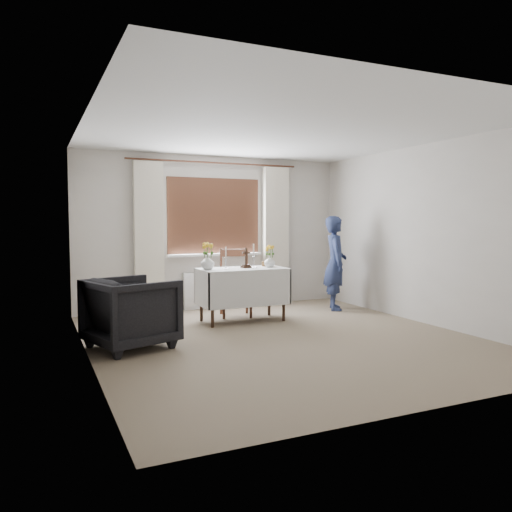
{
  "coord_description": "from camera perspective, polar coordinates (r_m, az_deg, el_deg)",
  "views": [
    {
      "loc": [
        -2.77,
        -5.32,
        1.43
      ],
      "look_at": [
        0.1,
        1.01,
        0.95
      ],
      "focal_mm": 35.0,
      "sensor_mm": 36.0,
      "label": 1
    }
  ],
  "objects": [
    {
      "name": "armchair",
      "position": [
        5.84,
        -14.06,
        -6.29
      ],
      "size": [
        1.11,
        1.09,
        0.8
      ],
      "primitive_type": "imported",
      "rotation": [
        0.0,
        0.0,
        1.89
      ],
      "color": "black",
      "rests_on": "ground"
    },
    {
      "name": "ground",
      "position": [
        6.17,
        3.09,
        -9.43
      ],
      "size": [
        5.0,
        5.0,
        0.0
      ],
      "primitive_type": "plane",
      "color": "#7D7156",
      "rests_on": "ground"
    },
    {
      "name": "candlestick_right",
      "position": [
        7.15,
        -0.27,
        0.02
      ],
      "size": [
        0.12,
        0.12,
        0.35
      ],
      "primitive_type": null,
      "rotation": [
        0.0,
        0.0,
        -0.28
      ],
      "color": "silver",
      "rests_on": "altar_table"
    },
    {
      "name": "flower_vase_right",
      "position": [
        7.27,
        1.57,
        -0.63
      ],
      "size": [
        0.16,
        0.16,
        0.17
      ],
      "primitive_type": "imported",
      "rotation": [
        0.0,
        0.0,
        -0.01
      ],
      "color": "silver",
      "rests_on": "altar_table"
    },
    {
      "name": "person",
      "position": [
        8.15,
        9.05,
        -0.8
      ],
      "size": [
        0.56,
        0.65,
        1.52
      ],
      "primitive_type": "imported",
      "rotation": [
        0.0,
        0.0,
        1.15
      ],
      "color": "navy",
      "rests_on": "ground"
    },
    {
      "name": "wicker_basket",
      "position": [
        7.45,
        1.34,
        -0.9
      ],
      "size": [
        0.2,
        0.2,
        0.07
      ],
      "primitive_type": "cylinder",
      "rotation": [
        0.0,
        0.0,
        0.1
      ],
      "color": "brown",
      "rests_on": "altar_table"
    },
    {
      "name": "wooden_cross",
      "position": [
        7.16,
        -1.15,
        -0.21
      ],
      "size": [
        0.15,
        0.12,
        0.29
      ],
      "primitive_type": null,
      "rotation": [
        0.0,
        0.0,
        0.16
      ],
      "color": "black",
      "rests_on": "altar_table"
    },
    {
      "name": "flower_vase_left",
      "position": [
        6.95,
        -5.55,
        -0.73
      ],
      "size": [
        0.2,
        0.2,
        0.2
      ],
      "primitive_type": "imported",
      "rotation": [
        0.0,
        0.0,
        -0.06
      ],
      "color": "silver",
      "rests_on": "altar_table"
    },
    {
      "name": "candlestick_left",
      "position": [
        7.01,
        -3.47,
        -0.21
      ],
      "size": [
        0.11,
        0.11,
        0.31
      ],
      "primitive_type": null,
      "rotation": [
        0.0,
        0.0,
        -0.28
      ],
      "color": "silver",
      "rests_on": "altar_table"
    },
    {
      "name": "radiator",
      "position": [
        8.3,
        -4.63,
        -3.85
      ],
      "size": [
        1.1,
        0.1,
        0.6
      ],
      "primitive_type": "cube",
      "color": "silver",
      "rests_on": "ground"
    },
    {
      "name": "wooden_chair",
      "position": [
        7.52,
        -2.34,
        -3.07
      ],
      "size": [
        0.57,
        0.57,
        1.01
      ],
      "primitive_type": null,
      "rotation": [
        0.0,
        0.0,
        -0.26
      ],
      "color": "#522D1C",
      "rests_on": "ground"
    },
    {
      "name": "altar_table",
      "position": [
        7.16,
        -1.55,
        -4.44
      ],
      "size": [
        1.24,
        0.64,
        0.76
      ],
      "primitive_type": "cube",
      "color": "white",
      "rests_on": "ground"
    }
  ]
}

